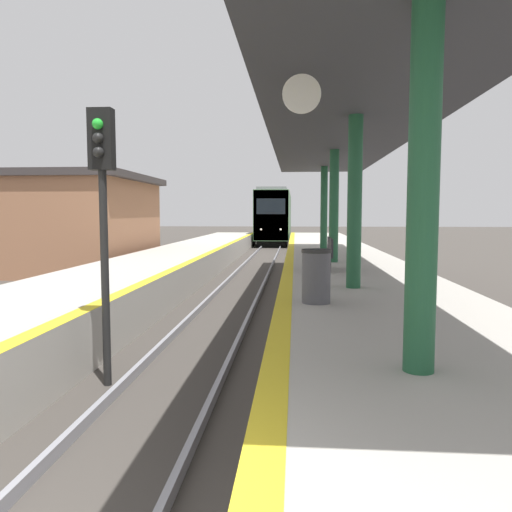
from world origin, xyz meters
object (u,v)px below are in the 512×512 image
at_px(signal_near, 103,193).
at_px(trash_bin, 316,276).
at_px(train, 275,216).
at_px(bench, 326,253).

height_order(signal_near, trash_bin, signal_near).
distance_m(train, trash_bin, 37.49).
bearing_deg(train, bench, -85.18).
bearing_deg(trash_bin, train, 93.41).
bearing_deg(bench, train, 94.82).
height_order(trash_bin, bench, trash_bin).
distance_m(train, signal_near, 39.06).
bearing_deg(bench, signal_near, -118.46).
bearing_deg(trash_bin, signal_near, -153.24).
relative_size(train, trash_bin, 18.13).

